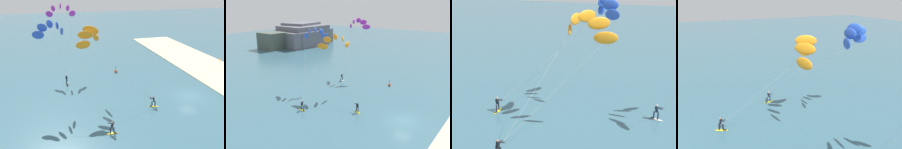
{
  "view_description": "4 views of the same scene",
  "coord_description": "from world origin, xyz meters",
  "views": [
    {
      "loc": [
        -28.26,
        20.45,
        16.68
      ],
      "look_at": [
        0.28,
        12.68,
        4.93
      ],
      "focal_mm": 36.76,
      "sensor_mm": 36.0,
      "label": 1
    },
    {
      "loc": [
        -31.44,
        -11.59,
        16.59
      ],
      "look_at": [
        0.46,
        12.25,
        4.82
      ],
      "focal_mm": 38.87,
      "sensor_mm": 36.0,
      "label": 2
    },
    {
      "loc": [
        11.09,
        -11.83,
        14.92
      ],
      "look_at": [
        2.56,
        11.35,
        6.31
      ],
      "focal_mm": 49.88,
      "sensor_mm": 36.0,
      "label": 3
    },
    {
      "loc": [
        22.6,
        4.57,
        14.99
      ],
      "look_at": [
        -0.87,
        15.39,
        5.87
      ],
      "focal_mm": 36.78,
      "sensor_mm": 36.0,
      "label": 4
    }
  ],
  "objects": [
    {
      "name": "distant_headland",
      "position": [
        39.1,
        59.94,
        3.59
      ],
      "size": [
        31.18,
        17.68,
        8.79
      ],
      "color": "#4C564C",
      "rests_on": "ground"
    },
    {
      "name": "marker_buoy",
      "position": [
        13.21,
        8.4,
        0.3
      ],
      "size": [
        0.56,
        0.56,
        1.38
      ],
      "color": "#EA5119",
      "rests_on": "ground"
    },
    {
      "name": "kitesurfer_nearshore",
      "position": [
        3.21,
        14.82,
        9.6
      ],
      "size": [
        8.55,
        11.23,
        11.28
      ],
      "color": "yellow",
      "rests_on": "ground"
    },
    {
      "name": "ground_plane",
      "position": [
        0.0,
        0.0,
        0.0
      ],
      "size": [
        240.0,
        240.0,
        0.0
      ],
      "primitive_type": "plane",
      "color": "#386070"
    },
    {
      "name": "kitesurfer_mid_water",
      "position": [
        3.53,
        20.13,
        10.55
      ],
      "size": [
        12.16,
        9.13,
        12.18
      ],
      "color": "yellow",
      "rests_on": "ground"
    },
    {
      "name": "kitesurfer_far_out",
      "position": [
        15.88,
        18.17,
        11.72
      ],
      "size": [
        7.81,
        5.7,
        13.42
      ],
      "color": "white",
      "rests_on": "ground"
    }
  ]
}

